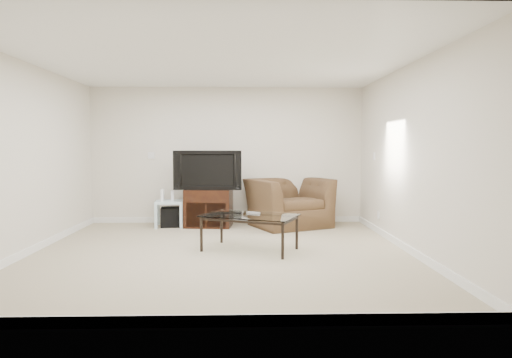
{
  "coord_description": "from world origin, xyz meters",
  "views": [
    {
      "loc": [
        0.31,
        -5.96,
        1.4
      ],
      "look_at": [
        0.5,
        1.2,
        0.9
      ],
      "focal_mm": 32.0,
      "sensor_mm": 36.0,
      "label": 1
    }
  ],
  "objects_px": {
    "subwoofer": "(171,217)",
    "coffee_table": "(250,233)",
    "television": "(208,170)",
    "recliner": "(289,194)",
    "side_table": "(169,214)",
    "tv_stand": "(209,208)"
  },
  "relations": [
    {
      "from": "recliner",
      "to": "coffee_table",
      "type": "distance_m",
      "value": 2.05
    },
    {
      "from": "tv_stand",
      "to": "television",
      "type": "distance_m",
      "value": 0.67
    },
    {
      "from": "recliner",
      "to": "side_table",
      "type": "bearing_deg",
      "value": 155.85
    },
    {
      "from": "side_table",
      "to": "recliner",
      "type": "xyz_separation_m",
      "value": [
        2.11,
        0.0,
        0.34
      ]
    },
    {
      "from": "subwoofer",
      "to": "coffee_table",
      "type": "bearing_deg",
      "value": -54.56
    },
    {
      "from": "television",
      "to": "subwoofer",
      "type": "distance_m",
      "value": 1.08
    },
    {
      "from": "subwoofer",
      "to": "side_table",
      "type": "bearing_deg",
      "value": -141.21
    },
    {
      "from": "television",
      "to": "recliner",
      "type": "bearing_deg",
      "value": 4.22
    },
    {
      "from": "side_table",
      "to": "subwoofer",
      "type": "relative_size",
      "value": 1.36
    },
    {
      "from": "tv_stand",
      "to": "coffee_table",
      "type": "height_order",
      "value": "tv_stand"
    },
    {
      "from": "television",
      "to": "coffee_table",
      "type": "bearing_deg",
      "value": -66.53
    },
    {
      "from": "subwoofer",
      "to": "television",
      "type": "bearing_deg",
      "value": -4.68
    },
    {
      "from": "recliner",
      "to": "coffee_table",
      "type": "xyz_separation_m",
      "value": [
        -0.71,
        -1.9,
        -0.33
      ]
    },
    {
      "from": "tv_stand",
      "to": "recliner",
      "type": "xyz_separation_m",
      "value": [
        1.41,
        0.0,
        0.24
      ]
    },
    {
      "from": "tv_stand",
      "to": "subwoofer",
      "type": "height_order",
      "value": "tv_stand"
    },
    {
      "from": "coffee_table",
      "to": "side_table",
      "type": "bearing_deg",
      "value": 126.28
    },
    {
      "from": "side_table",
      "to": "subwoofer",
      "type": "height_order",
      "value": "side_table"
    },
    {
      "from": "side_table",
      "to": "coffee_table",
      "type": "distance_m",
      "value": 2.35
    },
    {
      "from": "television",
      "to": "coffee_table",
      "type": "distance_m",
      "value": 2.13
    },
    {
      "from": "tv_stand",
      "to": "recliner",
      "type": "height_order",
      "value": "recliner"
    },
    {
      "from": "television",
      "to": "coffee_table",
      "type": "relative_size",
      "value": 0.89
    },
    {
      "from": "coffee_table",
      "to": "subwoofer",
      "type": "bearing_deg",
      "value": 125.44
    }
  ]
}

